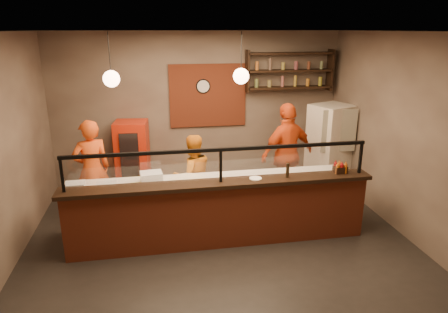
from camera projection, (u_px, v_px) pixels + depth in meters
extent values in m
plane|color=black|center=(218.00, 235.00, 6.55)|extent=(6.00, 6.00, 0.00)
plane|color=#352D29|center=(217.00, 31.00, 5.57)|extent=(6.00, 6.00, 0.00)
plane|color=#7C6A5B|center=(199.00, 110.00, 8.40)|extent=(6.00, 0.00, 6.00)
plane|color=#7C6A5B|center=(5.00, 152.00, 5.56)|extent=(0.00, 5.00, 5.00)
plane|color=#7C6A5B|center=(397.00, 133.00, 6.56)|extent=(0.00, 5.00, 5.00)
plane|color=#7C6A5B|center=(260.00, 213.00, 3.72)|extent=(6.00, 0.00, 6.00)
cube|color=#953A20|center=(208.00, 96.00, 8.32)|extent=(1.60, 0.04, 1.30)
cube|color=#953A20|center=(221.00, 216.00, 6.11)|extent=(4.60, 0.25, 1.00)
cube|color=black|center=(221.00, 184.00, 5.95)|extent=(4.70, 0.37, 0.06)
cube|color=gray|center=(216.00, 207.00, 6.61)|extent=(4.60, 0.75, 0.85)
cube|color=silver|center=(216.00, 181.00, 6.47)|extent=(4.60, 0.75, 0.05)
cube|color=white|center=(221.00, 166.00, 5.87)|extent=(4.40, 0.02, 0.50)
cube|color=black|center=(221.00, 150.00, 5.79)|extent=(4.50, 0.05, 0.05)
cube|color=black|center=(62.00, 175.00, 5.50)|extent=(0.04, 0.04, 0.50)
cube|color=black|center=(221.00, 166.00, 5.87)|extent=(0.04, 0.04, 0.50)
cube|color=black|center=(360.00, 158.00, 6.24)|extent=(0.04, 0.04, 0.50)
cube|color=black|center=(289.00, 87.00, 8.41)|extent=(1.80, 0.28, 0.04)
cube|color=black|center=(289.00, 71.00, 8.30)|extent=(1.80, 0.28, 0.04)
cube|color=black|center=(290.00, 53.00, 8.20)|extent=(1.80, 0.28, 0.04)
cube|color=black|center=(247.00, 71.00, 8.15)|extent=(0.04, 0.28, 0.85)
cube|color=black|center=(330.00, 70.00, 8.45)|extent=(0.04, 0.28, 0.85)
cylinder|color=black|center=(203.00, 86.00, 8.23)|extent=(0.30, 0.04, 0.30)
cylinder|color=black|center=(109.00, 54.00, 5.60)|extent=(0.01, 0.01, 0.60)
sphere|color=#F4B386|center=(111.00, 79.00, 5.71)|extent=(0.24, 0.24, 0.24)
cylinder|color=black|center=(241.00, 52.00, 5.91)|extent=(0.01, 0.01, 0.60)
sphere|color=#F4B386|center=(241.00, 76.00, 6.02)|extent=(0.24, 0.24, 0.24)
imported|color=#EC5016|center=(92.00, 169.00, 6.98)|extent=(0.76, 0.63, 1.77)
imported|color=#CB7013|center=(193.00, 176.00, 7.03)|extent=(0.85, 0.73, 1.51)
imported|color=#D14413|center=(287.00, 154.00, 7.54)|extent=(1.23, 0.82, 1.94)
cube|color=beige|center=(330.00, 148.00, 8.21)|extent=(0.95, 0.92, 1.79)
cube|color=red|center=(133.00, 157.00, 8.10)|extent=(0.69, 0.65, 1.48)
cylinder|color=beige|center=(187.00, 179.00, 6.47)|extent=(0.56, 0.56, 0.01)
cube|color=silver|center=(75.00, 187.00, 5.97)|extent=(0.30, 0.24, 0.14)
cube|color=silver|center=(151.00, 177.00, 6.33)|extent=(0.37, 0.31, 0.17)
cube|color=silver|center=(107.00, 188.00, 5.95)|extent=(0.32, 0.27, 0.15)
cylinder|color=yellow|center=(142.00, 184.00, 6.22)|extent=(0.33, 0.07, 0.06)
cube|color=black|center=(340.00, 169.00, 6.30)|extent=(0.20, 0.16, 0.11)
cylinder|color=black|center=(288.00, 170.00, 6.09)|extent=(0.05, 0.05, 0.23)
cylinder|color=white|center=(256.00, 178.00, 6.06)|extent=(0.23, 0.23, 0.01)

